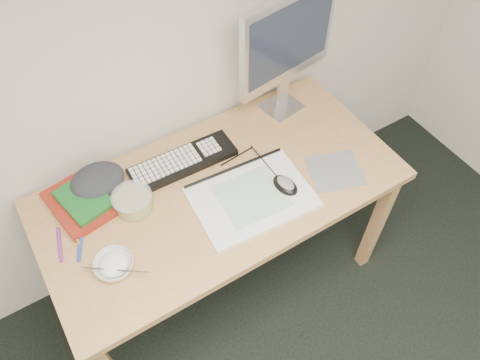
% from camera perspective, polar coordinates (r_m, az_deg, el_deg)
% --- Properties ---
extents(desk, '(1.40, 0.70, 0.75)m').
position_cam_1_polar(desk, '(1.87, -2.32, -2.36)').
color(desk, tan).
rests_on(desk, ground).
extents(mousepad, '(0.26, 0.24, 0.00)m').
position_cam_1_polar(mousepad, '(1.89, 11.54, 1.10)').
color(mousepad, gray).
rests_on(mousepad, desk).
extents(sketchpad, '(0.46, 0.35, 0.01)m').
position_cam_1_polar(sketchpad, '(1.77, 1.44, -2.07)').
color(sketchpad, silver).
rests_on(sketchpad, desk).
extents(keyboard, '(0.44, 0.15, 0.03)m').
position_cam_1_polar(keyboard, '(1.88, -6.99, 2.23)').
color(keyboard, black).
rests_on(keyboard, desk).
extents(monitor, '(0.47, 0.17, 0.55)m').
position_cam_1_polar(monitor, '(1.90, 5.81, 16.39)').
color(monitor, silver).
rests_on(monitor, desk).
extents(mouse, '(0.09, 0.12, 0.04)m').
position_cam_1_polar(mouse, '(1.79, 5.57, -0.39)').
color(mouse, black).
rests_on(mouse, sketchpad).
extents(rice_bowl, '(0.15, 0.15, 0.04)m').
position_cam_1_polar(rice_bowl, '(1.66, -15.08, -10.02)').
color(rice_bowl, silver).
rests_on(rice_bowl, desk).
extents(chopsticks, '(0.18, 0.14, 0.02)m').
position_cam_1_polar(chopsticks, '(1.62, -14.96, -10.56)').
color(chopsticks, silver).
rests_on(chopsticks, rice_bowl).
extents(fruit_tub, '(0.18, 0.18, 0.07)m').
position_cam_1_polar(fruit_tub, '(1.77, -12.91, -2.61)').
color(fruit_tub, gold).
rests_on(fruit_tub, desk).
extents(book_red, '(0.24, 0.29, 0.03)m').
position_cam_1_polar(book_red, '(1.84, -18.86, -2.66)').
color(book_red, maroon).
rests_on(book_red, desk).
extents(book_green, '(0.19, 0.23, 0.02)m').
position_cam_1_polar(book_green, '(1.82, -18.54, -2.17)').
color(book_green, '#175D20').
rests_on(book_green, book_red).
extents(cloth_lump, '(0.19, 0.17, 0.07)m').
position_cam_1_polar(cloth_lump, '(1.86, -16.99, -0.09)').
color(cloth_lump, '#25262C').
rests_on(cloth_lump, desk).
extents(pencil_pink, '(0.19, 0.02, 0.01)m').
position_cam_1_polar(pencil_pink, '(1.84, -2.71, 0.47)').
color(pencil_pink, pink).
rests_on(pencil_pink, desk).
extents(pencil_tan, '(0.14, 0.15, 0.01)m').
position_cam_1_polar(pencil_tan, '(1.81, -2.53, -0.45)').
color(pencil_tan, tan).
rests_on(pencil_tan, desk).
extents(pencil_black, '(0.16, 0.02, 0.01)m').
position_cam_1_polar(pencil_black, '(1.90, -0.43, 2.89)').
color(pencil_black, black).
rests_on(pencil_black, desk).
extents(marker_blue, '(0.07, 0.13, 0.01)m').
position_cam_1_polar(marker_blue, '(1.75, -18.87, -7.32)').
color(marker_blue, '#2141B6').
rests_on(marker_blue, desk).
extents(marker_orange, '(0.02, 0.14, 0.01)m').
position_cam_1_polar(marker_orange, '(1.79, -19.74, -5.88)').
color(marker_orange, '#C18416').
rests_on(marker_orange, desk).
extents(marker_purple, '(0.05, 0.14, 0.01)m').
position_cam_1_polar(marker_purple, '(1.77, -21.12, -7.32)').
color(marker_purple, '#7D2792').
rests_on(marker_purple, desk).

